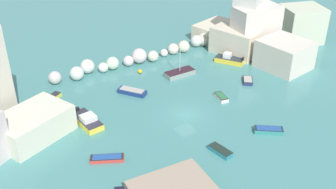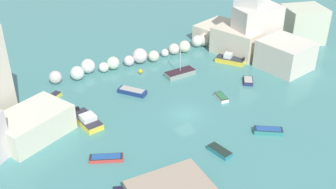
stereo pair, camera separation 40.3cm
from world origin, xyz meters
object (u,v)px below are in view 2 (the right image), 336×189
moored_boat_1 (180,73)px  channel_buoy (140,71)px  moored_boat_6 (221,97)px  moored_boat_9 (49,100)px  moored_boat_7 (220,151)px  moored_boat_8 (132,91)px  moored_boat_10 (230,60)px  moored_boat_3 (268,131)px  moored_boat_0 (248,81)px  moored_boat_2 (87,120)px  moored_boat_5 (106,158)px

moored_boat_1 → channel_buoy: bearing=141.3°
moored_boat_6 → moored_boat_9: moored_boat_9 is taller
moored_boat_7 → moored_boat_8: 18.03m
moored_boat_9 → moored_boat_10: 30.19m
moored_boat_3 → moored_boat_6: 9.77m
moored_boat_7 → moored_boat_1: bearing=151.3°
moored_boat_3 → moored_boat_10: moored_boat_10 is taller
moored_boat_0 → moored_boat_6: 6.90m
moored_boat_2 → moored_boat_9: bearing=-168.6°
moored_boat_0 → moored_boat_2: size_ratio=0.52×
moored_boat_2 → moored_boat_8: 9.48m
moored_boat_3 → moored_boat_9: (-20.92, 22.15, -0.05)m
moored_boat_6 → moored_boat_10: moored_boat_10 is taller
moored_boat_5 → moored_boat_6: size_ratio=1.44×
channel_buoy → moored_boat_1: moored_boat_1 is taller
moored_boat_8 → moored_boat_0: bearing=-145.7°
moored_boat_0 → moored_boat_1: 10.66m
moored_boat_2 → moored_boat_8: bearing=108.5°
moored_boat_1 → moored_boat_10: 9.75m
moored_boat_1 → moored_boat_5: bearing=-144.6°
moored_boat_9 → moored_boat_7: bearing=88.7°
moored_boat_1 → moored_boat_9: (-20.23, 3.13, -0.13)m
moored_boat_1 → moored_boat_5: 22.94m
moored_boat_9 → moored_boat_10: moored_boat_10 is taller
moored_boat_5 → moored_boat_9: bearing=-57.5°
moored_boat_0 → moored_boat_10: 7.32m
moored_boat_7 → moored_boat_9: (-13.21, 22.13, 0.01)m
moored_boat_1 → moored_boat_2: (-17.79, -4.94, 0.12)m
moored_boat_6 → moored_boat_7: (-7.95, -9.74, -0.01)m
moored_boat_10 → moored_boat_9: bearing=49.9°
moored_boat_8 → moored_boat_10: size_ratio=0.85×
moored_boat_1 → moored_boat_10: (9.74, -0.49, 0.11)m
moored_boat_2 → moored_boat_10: 27.88m
moored_boat_3 → moored_boat_5: (-19.50, 5.91, -0.06)m
moored_boat_1 → moored_boat_2: 18.46m
moored_boat_1 → moored_boat_9: 20.48m
moored_boat_2 → moored_boat_9: moored_boat_2 is taller
moored_boat_0 → moored_boat_3: bearing=-171.7°
moored_boat_3 → moored_boat_6: bearing=126.1°
moored_boat_6 → moored_boat_8: bearing=-117.3°
moored_boat_0 → moored_boat_1: moored_boat_1 is taller
moored_boat_0 → moored_boat_8: (-16.72, 6.39, 0.06)m
moored_boat_10 → moored_boat_7: bearing=104.6°
moored_boat_6 → moored_boat_1: bearing=-162.5°
moored_boat_2 → moored_boat_5: (-1.03, -8.17, -0.27)m
moored_boat_8 → moored_boat_6: bearing=-163.9°
moored_boat_6 → moored_boat_7: size_ratio=0.87×
channel_buoy → moored_boat_8: size_ratio=0.16×
moored_boat_3 → moored_boat_6: size_ratio=1.31×
moored_boat_0 → moored_boat_5: moored_boat_0 is taller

